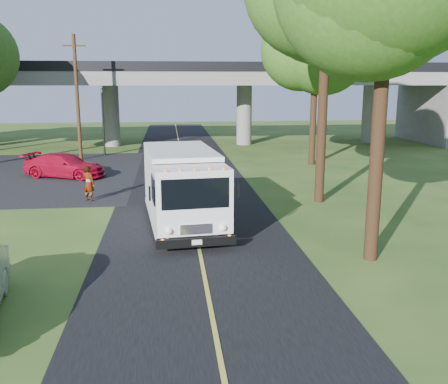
{
  "coord_description": "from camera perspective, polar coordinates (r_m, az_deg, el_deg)",
  "views": [
    {
      "loc": [
        -0.96,
        -13.83,
        5.65
      ],
      "look_at": [
        1.07,
        4.43,
        1.6
      ],
      "focal_mm": 40.0,
      "sensor_mm": 36.0,
      "label": 1
    }
  ],
  "objects": [
    {
      "name": "lane_line",
      "position": [
        24.5,
        -3.93,
        -0.86
      ],
      "size": [
        0.12,
        90.0,
        0.01
      ],
      "primitive_type": "cube",
      "color": "gold",
      "rests_on": "road"
    },
    {
      "name": "step_van",
      "position": [
        19.87,
        -4.78,
        0.76
      ],
      "size": [
        3.35,
        7.43,
        3.02
      ],
      "rotation": [
        0.0,
        0.0,
        0.1
      ],
      "color": "white",
      "rests_on": "ground"
    },
    {
      "name": "road",
      "position": [
        24.5,
        -3.93,
        -0.91
      ],
      "size": [
        7.0,
        90.0,
        0.02
      ],
      "primitive_type": "cube",
      "color": "black",
      "rests_on": "ground"
    },
    {
      "name": "traffic_signal",
      "position": [
        40.22,
        -13.69,
        8.59
      ],
      "size": [
        0.18,
        0.22,
        5.2
      ],
      "color": "black",
      "rests_on": "ground"
    },
    {
      "name": "overpass",
      "position": [
        45.85,
        -5.24,
        11.01
      ],
      "size": [
        54.0,
        10.0,
        7.3
      ],
      "color": "slate",
      "rests_on": "ground"
    },
    {
      "name": "tree_right_far",
      "position": [
        35.26,
        10.88,
        16.53
      ],
      "size": [
        5.77,
        5.67,
        10.99
      ],
      "color": "#382314",
      "rests_on": "ground"
    },
    {
      "name": "red_sedan",
      "position": [
        31.73,
        -17.76,
        2.9
      ],
      "size": [
        5.38,
        3.72,
        1.45
      ],
      "primitive_type": "imported",
      "rotation": [
        0.0,
        0.0,
        1.19
      ],
      "color": "#B90B28",
      "rests_on": "ground"
    },
    {
      "name": "pedestrian",
      "position": [
        24.96,
        -15.22,
        0.95
      ],
      "size": [
        0.76,
        0.67,
        1.74
      ],
      "primitive_type": "imported",
      "rotation": [
        0.0,
        0.0,
        2.64
      ],
      "color": "gray",
      "rests_on": "ground"
    },
    {
      "name": "parking_lot",
      "position": [
        33.85,
        -23.51,
        1.79
      ],
      "size": [
        16.0,
        18.0,
        0.01
      ],
      "primitive_type": "cube",
      "color": "black",
      "rests_on": "ground"
    },
    {
      "name": "utility_pole",
      "position": [
        38.4,
        -16.42,
        10.36
      ],
      "size": [
        1.6,
        0.26,
        9.0
      ],
      "color": "#472D19",
      "rests_on": "ground"
    },
    {
      "name": "ground",
      "position": [
        14.96,
        -2.24,
        -9.75
      ],
      "size": [
        120.0,
        120.0,
        0.0
      ],
      "primitive_type": "plane",
      "color": "#2C4E1B",
      "rests_on": "ground"
    }
  ]
}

